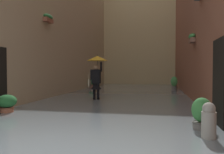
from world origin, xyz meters
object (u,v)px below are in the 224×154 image
object	(u,v)px
person_wading	(97,69)
mooring_bollard	(209,123)
potted_plant_mid_left	(174,84)
potted_plant_far_right	(92,84)
potted_plant_far_left	(202,115)
potted_plant_mid_right	(7,103)

from	to	relation	value
person_wading	mooring_bollard	bearing A→B (deg)	124.41
potted_plant_mid_left	potted_plant_far_right	xyz separation A→B (m)	(5.77, -1.29, -0.15)
potted_plant_mid_left	mooring_bollard	size ratio (longest dim) A/B	1.25
potted_plant_far_right	person_wading	bearing A→B (deg)	108.24
potted_plant_mid_left	potted_plant_far_left	size ratio (longest dim) A/B	1.25
potted_plant_far_left	mooring_bollard	bearing A→B (deg)	90.10
potted_plant_mid_left	mooring_bollard	bearing A→B (deg)	90.10
potted_plant_far_left	potted_plant_far_right	world-z (taller)	potted_plant_far_left
potted_plant_far_left	potted_plant_far_right	distance (m)	12.40
person_wading	mooring_bollard	world-z (taller)	person_wading
potted_plant_mid_right	mooring_bollard	size ratio (longest dim) A/B	0.81
person_wading	potted_plant_far_right	size ratio (longest dim) A/B	2.89
mooring_bollard	potted_plant_mid_right	bearing A→B (deg)	-17.28
mooring_bollard	person_wading	bearing A→B (deg)	-55.59
potted_plant_mid_left	person_wading	bearing A→B (deg)	53.66
person_wading	potted_plant_far_right	xyz separation A→B (m)	(2.08, -6.30, -1.05)
potted_plant_mid_right	mooring_bollard	distance (m)	5.94
potted_plant_far_right	potted_plant_mid_left	bearing A→B (deg)	167.43
potted_plant_mid_left	mooring_bollard	world-z (taller)	potted_plant_mid_left
potted_plant_mid_left	potted_plant_far_right	world-z (taller)	potted_plant_mid_left
potted_plant_mid_right	potted_plant_mid_left	distance (m)	10.35
potted_plant_far_left	potted_plant_mid_left	bearing A→B (deg)	-89.90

